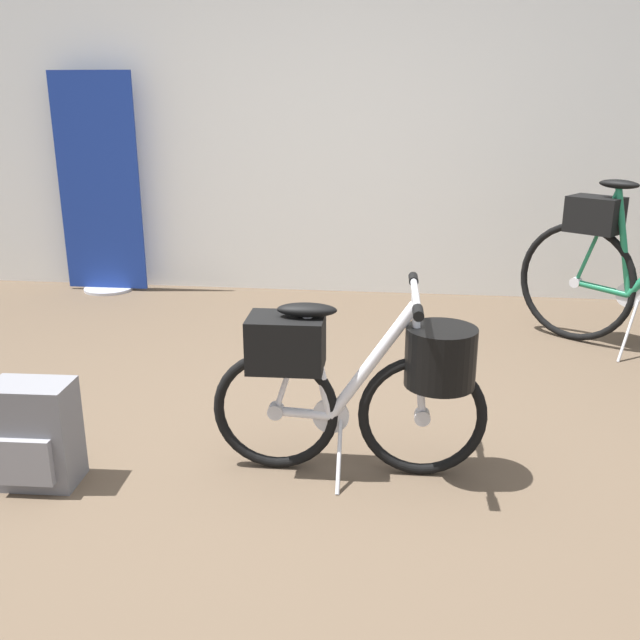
# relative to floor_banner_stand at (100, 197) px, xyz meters

# --- Properties ---
(ground_plane) EXTENTS (7.50, 7.50, 0.00)m
(ground_plane) POSITION_rel_floor_banner_stand_xyz_m (1.78, -2.61, -0.69)
(ground_plane) COLOR brown
(back_wall) EXTENTS (7.50, 0.10, 3.14)m
(back_wall) POSITION_rel_floor_banner_stand_xyz_m (1.78, 0.23, 0.88)
(back_wall) COLOR white
(back_wall) RESTS_ON ground_plane
(floor_banner_stand) EXTENTS (0.60, 0.36, 1.56)m
(floor_banner_stand) POSITION_rel_floor_banner_stand_xyz_m (0.00, 0.00, 0.00)
(floor_banner_stand) COLOR #B7B7BC
(floor_banner_stand) RESTS_ON ground_plane
(folding_bike_foreground) EXTENTS (1.04, 0.53, 0.74)m
(folding_bike_foreground) POSITION_rel_floor_banner_stand_xyz_m (2.04, -2.44, -0.29)
(folding_bike_foreground) COLOR black
(folding_bike_foreground) RESTS_ON ground_plane
(backpack_on_floor) EXTENTS (0.30, 0.22, 0.40)m
(backpack_on_floor) POSITION_rel_floor_banner_stand_xyz_m (0.86, -2.67, -0.50)
(backpack_on_floor) COLOR slate
(backpack_on_floor) RESTS_ON ground_plane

